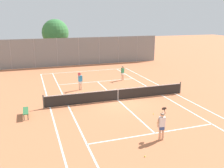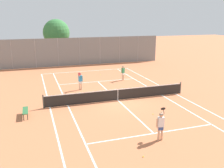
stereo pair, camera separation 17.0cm
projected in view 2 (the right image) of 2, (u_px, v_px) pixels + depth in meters
The scene contains 14 objects.
ground_plane at pixel (118, 100), 20.66m from camera, with size 120.00×120.00×0.00m, color #C67047.
court_line_markings at pixel (118, 100), 20.66m from camera, with size 11.10×23.90×0.01m.
tennis_net at pixel (118, 94), 20.53m from camera, with size 12.00×0.10×1.07m.
player_near_side at pixel (161, 125), 13.81m from camera, with size 0.77×0.71×1.77m.
player_far_left at pixel (80, 80), 23.34m from camera, with size 0.59×0.80×1.77m.
player_far_right at pixel (123, 72), 26.84m from camera, with size 0.43×0.57×1.60m.
loose_tennis_ball_0 at pixel (72, 110), 18.42m from camera, with size 0.07×0.07×0.07m, color #D1DB33.
loose_tennis_ball_1 at pixel (143, 157), 12.31m from camera, with size 0.07×0.07×0.07m, color #D1DB33.
loose_tennis_ball_2 at pixel (100, 75), 29.49m from camera, with size 0.07×0.07×0.07m, color #D1DB33.
loose_tennis_ball_3 at pixel (153, 114), 17.64m from camera, with size 0.07×0.07×0.07m, color #D1DB33.
loose_tennis_ball_4 at pixel (157, 123), 16.22m from camera, with size 0.07×0.07×0.07m, color #D1DB33.
courtside_bench at pixel (25, 111), 17.22m from camera, with size 0.36×1.50×0.47m.
back_fence at pixel (80, 51), 34.88m from camera, with size 23.78×0.08×3.88m.
tree_behind_left at pixel (56, 33), 37.08m from camera, with size 3.93×3.93×6.33m.
Camera 2 is at (-6.59, -18.45, 6.73)m, focal length 40.00 mm.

